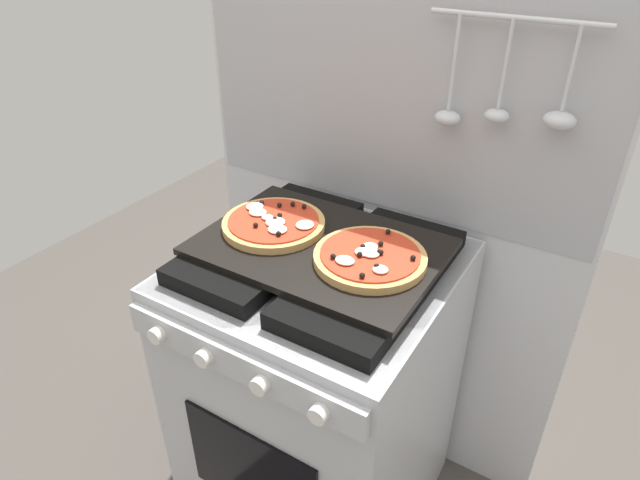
{
  "coord_description": "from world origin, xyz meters",
  "views": [
    {
      "loc": [
        0.55,
        -0.89,
        1.57
      ],
      "look_at": [
        0.0,
        0.0,
        0.93
      ],
      "focal_mm": 30.6,
      "sensor_mm": 36.0,
      "label": 1
    }
  ],
  "objects_px": {
    "pizza_left": "(274,223)",
    "pizza_right": "(370,257)",
    "stove": "(320,390)",
    "baking_tray": "(320,247)"
  },
  "relations": [
    {
      "from": "pizza_left",
      "to": "pizza_right",
      "type": "xyz_separation_m",
      "value": [
        0.26,
        -0.01,
        -0.0
      ]
    },
    {
      "from": "baking_tray",
      "to": "pizza_left",
      "type": "xyz_separation_m",
      "value": [
        -0.13,
        0.01,
        0.02
      ]
    },
    {
      "from": "baking_tray",
      "to": "pizza_left",
      "type": "relative_size",
      "value": 2.21
    },
    {
      "from": "pizza_left",
      "to": "pizza_right",
      "type": "height_order",
      "value": "same"
    },
    {
      "from": "baking_tray",
      "to": "pizza_right",
      "type": "distance_m",
      "value": 0.13
    },
    {
      "from": "pizza_right",
      "to": "pizza_left",
      "type": "bearing_deg",
      "value": 177.41
    },
    {
      "from": "baking_tray",
      "to": "pizza_left",
      "type": "height_order",
      "value": "pizza_left"
    },
    {
      "from": "pizza_left",
      "to": "stove",
      "type": "bearing_deg",
      "value": -3.05
    },
    {
      "from": "pizza_left",
      "to": "pizza_right",
      "type": "relative_size",
      "value": 1.0
    },
    {
      "from": "stove",
      "to": "pizza_right",
      "type": "height_order",
      "value": "pizza_right"
    }
  ]
}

